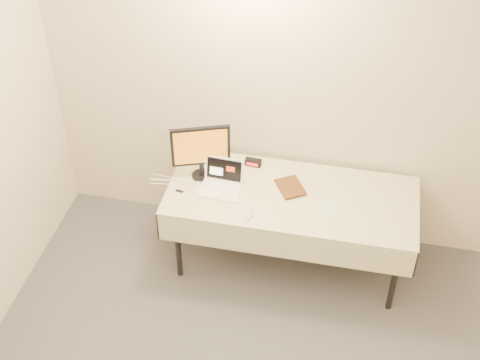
% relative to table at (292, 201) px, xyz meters
% --- Properties ---
extents(back_wall, '(4.00, 0.10, 2.70)m').
position_rel_table_xyz_m(back_wall, '(0.00, 0.45, 0.67)').
color(back_wall, beige).
rests_on(back_wall, ground).
extents(table, '(1.86, 0.81, 0.74)m').
position_rel_table_xyz_m(table, '(0.00, 0.00, 0.00)').
color(table, black).
rests_on(table, ground).
extents(laptop, '(0.32, 0.27, 0.21)m').
position_rel_table_xyz_m(laptop, '(-0.53, -0.02, 0.11)').
color(laptop, white).
rests_on(laptop, table).
extents(monitor, '(0.42, 0.20, 0.45)m').
position_rel_table_xyz_m(monitor, '(-0.71, 0.08, 0.33)').
color(monitor, black).
rests_on(monitor, table).
extents(book, '(0.16, 0.11, 0.23)m').
position_rel_table_xyz_m(book, '(-0.10, 0.03, 0.18)').
color(book, brown).
rests_on(book, table).
extents(alarm_clock, '(0.13, 0.06, 0.05)m').
position_rel_table_xyz_m(alarm_clock, '(-0.35, 0.29, 0.09)').
color(alarm_clock, black).
rests_on(alarm_clock, table).
extents(clicker, '(0.04, 0.08, 0.02)m').
position_rel_table_xyz_m(clicker, '(-0.27, -0.29, 0.07)').
color(clicker, silver).
rests_on(clicker, table).
extents(paper_form, '(0.16, 0.28, 0.00)m').
position_rel_table_xyz_m(paper_form, '(0.27, -0.08, 0.06)').
color(paper_form, '#B0D7AB').
rests_on(paper_form, table).
extents(usb_dongle, '(0.06, 0.03, 0.01)m').
position_rel_table_xyz_m(usb_dongle, '(-0.83, -0.14, 0.07)').
color(usb_dongle, black).
rests_on(usb_dongle, table).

